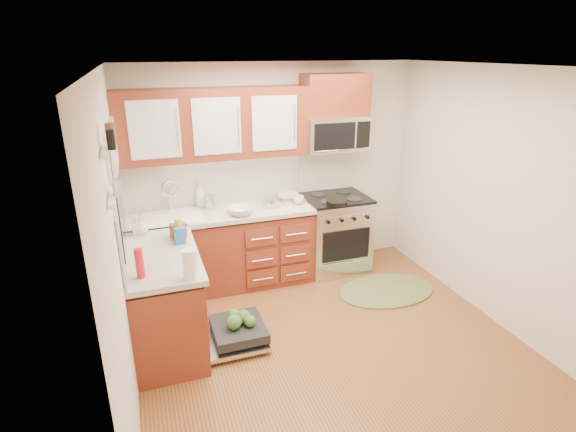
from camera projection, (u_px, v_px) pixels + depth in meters
name	position (u px, v px, depth m)	size (l,w,h in m)	color
floor	(330.00, 343.00, 4.28)	(3.50, 3.50, 0.00)	brown
ceiling	(341.00, 67.00, 3.40)	(3.50, 3.50, 0.00)	white
wall_back	(274.00, 171.00, 5.39)	(3.50, 0.04, 2.50)	beige
wall_front	(478.00, 337.00, 2.29)	(3.50, 0.04, 2.50)	beige
wall_left	(119.00, 248.00, 3.31)	(0.04, 3.50, 2.50)	beige
wall_right	(499.00, 200.00, 4.37)	(0.04, 3.50, 2.50)	beige
base_cabinet_back	(223.00, 252.00, 5.19)	(2.05, 0.60, 0.85)	maroon
base_cabinet_left	(165.00, 303.00, 4.15)	(0.60, 1.25, 0.85)	maroon
countertop_back	(221.00, 213.00, 5.02)	(2.07, 0.64, 0.05)	beige
countertop_left	(161.00, 256.00, 3.99)	(0.64, 1.27, 0.05)	beige
backsplash_back	(215.00, 180.00, 5.17)	(2.05, 0.02, 0.57)	beige
backsplash_left	(122.00, 228.00, 3.79)	(0.02, 1.25, 0.57)	beige
upper_cabinets	(214.00, 124.00, 4.80)	(2.05, 0.35, 0.75)	maroon
cabinet_over_mw	(335.00, 95.00, 5.13)	(0.76, 0.35, 0.47)	maroon
range	(335.00, 233.00, 5.58)	(0.76, 0.64, 0.95)	silver
microwave	(334.00, 133.00, 5.26)	(0.76, 0.38, 0.40)	silver
sink	(174.00, 228.00, 4.88)	(0.62, 0.50, 0.26)	white
dishwasher	(235.00, 334.00, 4.25)	(0.70, 0.60, 0.20)	silver
window	(116.00, 190.00, 3.65)	(0.03, 1.05, 1.05)	white
window_blind	(114.00, 150.00, 3.54)	(0.02, 0.96, 0.40)	white
shelf_upper	(106.00, 150.00, 2.73)	(0.04, 0.40, 0.03)	white
shelf_lower	(112.00, 197.00, 2.83)	(0.04, 0.40, 0.03)	white
rug	(387.00, 290.00, 5.18)	(1.15, 0.75, 0.02)	#66693C
skillet	(337.00, 202.00, 5.15)	(0.24, 0.24, 0.05)	black
stock_pot	(271.00, 203.00, 5.12)	(0.18, 0.18, 0.11)	silver
cutting_board	(294.00, 199.00, 5.37)	(0.29, 0.19, 0.02)	tan
canister	(211.00, 202.00, 5.04)	(0.11, 0.11, 0.18)	silver
paper_towel_roll	(190.00, 264.00, 3.51)	(0.11, 0.11, 0.24)	white
mustard_bottle	(179.00, 229.00, 4.23)	(0.07, 0.07, 0.22)	gold
red_bottle	(140.00, 264.00, 3.52)	(0.07, 0.07, 0.25)	red
wooden_box	(178.00, 230.00, 4.31)	(0.14, 0.10, 0.14)	brown
blue_carton	(180.00, 236.00, 4.15)	(0.10, 0.06, 0.16)	blue
bowl_a	(288.00, 197.00, 5.40)	(0.26, 0.26, 0.06)	#999999
bowl_b	(241.00, 211.00, 4.89)	(0.28, 0.28, 0.09)	#999999
cup	(299.00, 200.00, 5.23)	(0.13, 0.13, 0.10)	#999999
soap_bottle_a	(200.00, 194.00, 5.10)	(0.12, 0.12, 0.31)	#999999
soap_bottle_b	(137.00, 225.00, 4.36)	(0.09, 0.09, 0.20)	#999999
soap_bottle_c	(141.00, 226.00, 4.37)	(0.13, 0.13, 0.17)	#999999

